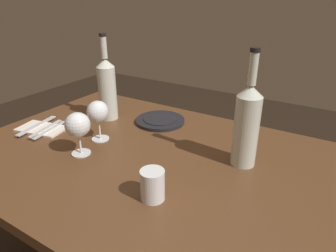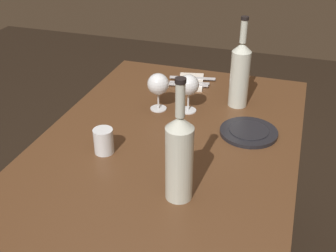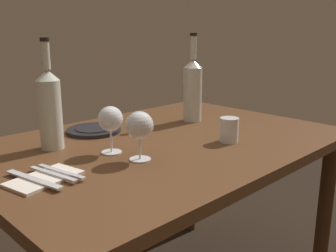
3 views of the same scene
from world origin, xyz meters
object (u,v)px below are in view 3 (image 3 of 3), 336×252
(fork_outer, at_px, (61,171))
(wine_glass_right, at_px, (140,126))
(table_knife, at_px, (33,179))
(dinner_plate, at_px, (94,130))
(fork_inner, at_px, (53,174))
(water_tumbler, at_px, (229,131))
(wine_bottle_second, at_px, (50,107))
(folded_napkin, at_px, (44,178))
(wine_bottle, at_px, (193,89))
(wine_glass_left, at_px, (110,120))

(fork_outer, bearing_deg, wine_glass_right, 166.42)
(table_knife, bearing_deg, dinner_plate, -141.46)
(fork_inner, xyz_separation_m, table_knife, (0.06, 0.00, 0.00))
(water_tumbler, relative_size, fork_inner, 0.49)
(wine_glass_right, relative_size, fork_outer, 0.85)
(wine_bottle_second, bearing_deg, wine_glass_right, 114.33)
(wine_bottle_second, bearing_deg, fork_outer, 66.64)
(folded_napkin, distance_m, fork_outer, 0.05)
(wine_bottle, distance_m, water_tumbler, 0.35)
(fork_outer, bearing_deg, water_tumbler, 167.52)
(water_tumbler, bearing_deg, wine_glass_right, -11.73)
(wine_bottle_second, relative_size, folded_napkin, 1.76)
(dinner_plate, height_order, fork_outer, dinner_plate)
(wine_glass_right, distance_m, water_tumbler, 0.37)
(wine_glass_right, xyz_separation_m, fork_inner, (0.26, -0.06, -0.10))
(wine_glass_left, xyz_separation_m, table_knife, (0.30, 0.06, -0.10))
(dinner_plate, bearing_deg, fork_outer, 44.89)
(wine_bottle, height_order, dinner_plate, wine_bottle)
(wine_glass_left, xyz_separation_m, folded_napkin, (0.27, 0.06, -0.11))
(dinner_plate, bearing_deg, wine_glass_left, 68.07)
(wine_bottle, distance_m, folded_napkin, 0.82)
(wine_glass_left, xyz_separation_m, water_tumbler, (-0.37, 0.19, -0.07))
(wine_glass_right, height_order, water_tumbler, wine_glass_right)
(water_tumbler, distance_m, table_knife, 0.68)
(wine_glass_right, bearing_deg, table_knife, -10.23)
(wine_glass_left, relative_size, water_tumbler, 1.76)
(wine_glass_left, height_order, dinner_plate, wine_glass_left)
(dinner_plate, height_order, fork_inner, dinner_plate)
(wine_glass_left, distance_m, wine_bottle_second, 0.21)
(wine_glass_right, height_order, wine_bottle, wine_bottle)
(wine_bottle, bearing_deg, fork_outer, 13.50)
(wine_glass_right, bearing_deg, folded_napkin, -11.28)
(wine_glass_left, xyz_separation_m, fork_outer, (0.22, 0.06, -0.10))
(wine_glass_left, relative_size, wine_bottle_second, 0.42)
(wine_bottle, xyz_separation_m, water_tumbler, (0.15, 0.31, -0.10))
(wine_glass_left, bearing_deg, folded_napkin, 12.84)
(wine_bottle, bearing_deg, folded_napkin, 12.67)
(wine_glass_right, relative_size, folded_napkin, 0.73)
(fork_inner, bearing_deg, wine_bottle, -166.93)
(wine_bottle_second, relative_size, table_knife, 1.74)
(fork_inner, bearing_deg, folded_napkin, 0.00)
(fork_inner, relative_size, table_knife, 0.85)
(fork_inner, distance_m, table_knife, 0.06)
(wine_glass_left, distance_m, wine_glass_right, 0.12)
(dinner_plate, relative_size, fork_outer, 1.17)
(wine_glass_right, distance_m, fork_outer, 0.26)
(dinner_plate, xyz_separation_m, table_knife, (0.40, 0.32, 0.00))
(wine_bottle_second, bearing_deg, wine_bottle, 174.38)
(folded_napkin, relative_size, table_knife, 0.99)
(wine_bottle_second, distance_m, fork_inner, 0.30)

